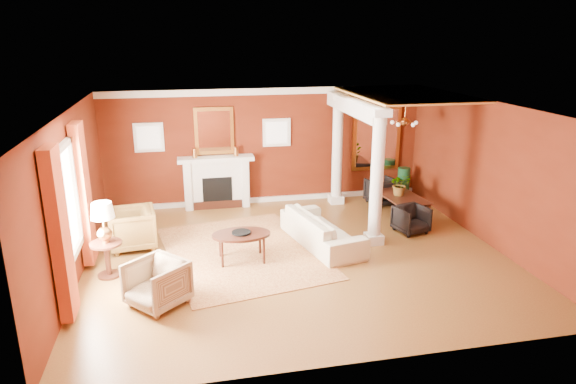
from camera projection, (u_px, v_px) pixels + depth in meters
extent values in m
plane|color=brown|center=(297.00, 256.00, 10.06)|extent=(8.00, 8.00, 0.00)
cube|color=#5B1D0C|center=(267.00, 146.00, 12.90)|extent=(8.00, 0.04, 2.90)
cube|color=#5B1D0C|center=(360.00, 263.00, 6.36)|extent=(8.00, 0.04, 2.90)
cube|color=#5B1D0C|center=(72.00, 198.00, 8.85)|extent=(0.04, 7.00, 2.90)
cube|color=#5B1D0C|center=(489.00, 174.00, 10.41)|extent=(0.04, 7.00, 2.90)
cube|color=white|center=(298.00, 108.00, 9.20)|extent=(8.00, 7.00, 0.04)
cube|color=white|center=(217.00, 184.00, 12.74)|extent=(1.60, 0.34, 1.20)
cube|color=black|center=(218.00, 191.00, 12.62)|extent=(0.72, 0.03, 0.70)
cube|color=black|center=(218.00, 205.00, 12.73)|extent=(1.20, 0.05, 0.20)
cube|color=white|center=(216.00, 159.00, 12.51)|extent=(1.85, 0.42, 0.10)
cube|color=white|center=(188.00, 185.00, 12.58)|extent=(0.16, 0.40, 1.20)
cube|color=white|center=(245.00, 182.00, 12.85)|extent=(0.16, 0.40, 1.20)
cube|color=gold|center=(214.00, 131.00, 12.48)|extent=(0.95, 0.06, 1.15)
cube|color=white|center=(214.00, 131.00, 12.44)|extent=(0.78, 0.02, 0.98)
cube|color=white|center=(149.00, 137.00, 12.21)|extent=(0.70, 0.06, 0.70)
cube|color=white|center=(149.00, 138.00, 12.18)|extent=(0.54, 0.02, 0.54)
cube|color=white|center=(277.00, 132.00, 12.82)|extent=(0.70, 0.06, 0.70)
cube|color=white|center=(277.00, 133.00, 12.79)|extent=(0.54, 0.02, 0.54)
cube|color=white|center=(65.00, 204.00, 8.26)|extent=(0.03, 1.30, 1.70)
cube|color=white|center=(58.00, 218.00, 7.62)|extent=(0.08, 0.10, 1.90)
cube|color=white|center=(75.00, 191.00, 8.93)|extent=(0.08, 0.10, 1.90)
cube|color=#A1361B|center=(60.00, 235.00, 7.39)|extent=(0.18, 0.55, 2.60)
cube|color=#A1361B|center=(83.00, 194.00, 9.26)|extent=(0.18, 0.55, 2.60)
cube|color=white|center=(374.00, 238.00, 10.64)|extent=(0.34, 0.34, 0.20)
cylinder|color=white|center=(377.00, 176.00, 10.24)|extent=(0.26, 0.26, 2.50)
cube|color=white|center=(380.00, 112.00, 9.86)|extent=(0.36, 0.36, 0.16)
cube|color=white|center=(336.00, 199.00, 13.17)|extent=(0.34, 0.34, 0.20)
cylinder|color=white|center=(337.00, 148.00, 12.76)|extent=(0.26, 0.26, 2.50)
cube|color=white|center=(339.00, 96.00, 12.39)|extent=(0.36, 0.36, 0.16)
cube|color=white|center=(353.00, 106.00, 11.39)|extent=(0.30, 3.20, 0.32)
cube|color=#E99E44|center=(405.00, 95.00, 11.40)|extent=(2.30, 3.40, 0.04)
cube|color=gold|center=(376.00, 138.00, 13.40)|extent=(1.30, 0.06, 1.70)
cube|color=white|center=(377.00, 138.00, 13.37)|extent=(1.10, 0.02, 1.50)
cylinder|color=#AF7137|center=(406.00, 107.00, 11.54)|extent=(0.02, 0.02, 0.65)
sphere|color=#AF7137|center=(405.00, 122.00, 11.64)|extent=(0.20, 0.20, 0.20)
sphere|color=#F4E9CF|center=(416.00, 123.00, 11.70)|extent=(0.09, 0.09, 0.09)
sphere|color=#F4E9CF|center=(403.00, 121.00, 11.91)|extent=(0.09, 0.09, 0.09)
sphere|color=#F4E9CF|center=(392.00, 122.00, 11.76)|extent=(0.09, 0.09, 0.09)
sphere|color=#F4E9CF|center=(398.00, 125.00, 11.45)|extent=(0.09, 0.09, 0.09)
sphere|color=#F4E9CF|center=(413.00, 125.00, 11.42)|extent=(0.09, 0.09, 0.09)
cube|color=white|center=(266.00, 91.00, 12.46)|extent=(8.00, 0.08, 0.16)
cube|color=white|center=(268.00, 199.00, 13.28)|extent=(8.00, 0.08, 0.12)
cube|color=maroon|center=(242.00, 252.00, 10.22)|extent=(3.44, 4.19, 0.01)
imported|color=beige|center=(322.00, 224.00, 10.49)|extent=(1.14, 2.36, 0.89)
imported|color=black|center=(132.00, 227.00, 10.31)|extent=(0.92, 0.97, 0.91)
imported|color=tan|center=(157.00, 282.00, 8.12)|extent=(1.10, 1.10, 0.83)
cylinder|color=black|center=(241.00, 235.00, 9.70)|extent=(1.11, 1.11, 0.05)
cylinder|color=black|center=(222.00, 255.00, 9.48)|extent=(0.05, 0.05, 0.50)
cylinder|color=black|center=(264.00, 252.00, 9.63)|extent=(0.05, 0.05, 0.50)
cylinder|color=black|center=(220.00, 245.00, 9.93)|extent=(0.05, 0.05, 0.50)
cylinder|color=black|center=(260.00, 242.00, 10.09)|extent=(0.05, 0.05, 0.50)
imported|color=black|center=(239.00, 228.00, 9.67)|extent=(0.14, 0.07, 0.20)
cylinder|color=black|center=(109.00, 275.00, 9.22)|extent=(0.41, 0.41, 0.04)
cylinder|color=black|center=(108.00, 260.00, 9.14)|extent=(0.10, 0.10, 0.63)
cylinder|color=black|center=(106.00, 244.00, 9.04)|extent=(0.56, 0.56, 0.04)
sphere|color=#AF7137|center=(105.00, 234.00, 8.99)|extent=(0.26, 0.26, 0.26)
cylinder|color=#AF7137|center=(104.00, 224.00, 8.93)|extent=(0.03, 0.03, 0.28)
cone|color=#F4E9CF|center=(102.00, 210.00, 8.86)|extent=(0.41, 0.41, 0.28)
imported|color=black|center=(402.00, 200.00, 12.09)|extent=(0.65, 1.51, 0.82)
imported|color=black|center=(411.00, 218.00, 11.16)|extent=(0.76, 0.73, 0.65)
imported|color=black|center=(382.00, 190.00, 13.05)|extent=(0.84, 0.80, 0.71)
sphere|color=#133E1E|center=(403.00, 193.00, 13.43)|extent=(0.36, 0.36, 0.36)
cylinder|color=#133E1E|center=(403.00, 184.00, 13.36)|extent=(0.32, 0.32, 0.85)
imported|color=#26591E|center=(401.00, 174.00, 11.96)|extent=(0.51, 0.56, 0.41)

